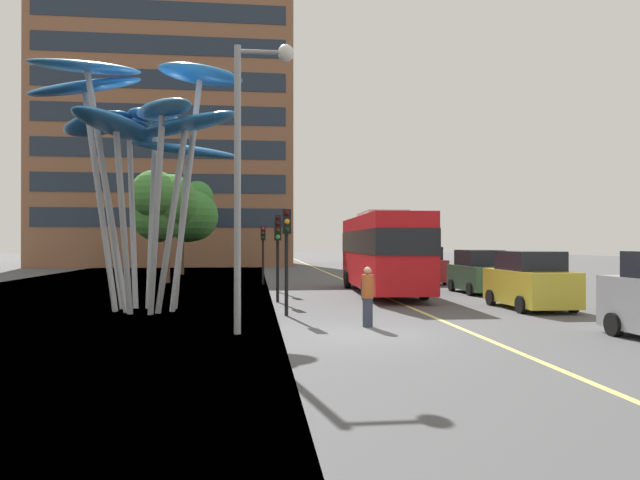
{
  "coord_description": "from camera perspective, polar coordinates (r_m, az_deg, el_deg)",
  "views": [
    {
      "loc": [
        -2.75,
        -15.02,
        2.39
      ],
      "look_at": [
        -0.05,
        8.85,
        2.5
      ],
      "focal_mm": 32.38,
      "sensor_mm": 36.0,
      "label": 1
    }
  ],
  "objects": [
    {
      "name": "street_lamp",
      "position": [
        15.43,
        -6.87,
        8.95
      ],
      "size": [
        1.58,
        0.44,
        7.64
      ],
      "color": "gray",
      "rests_on": "ground"
    },
    {
      "name": "backdrop_building",
      "position": [
        64.39,
        -14.53,
        9.42
      ],
      "size": [
        25.35,
        13.27,
        26.39
      ],
      "color": "brown",
      "rests_on": "ground"
    },
    {
      "name": "ground",
      "position": [
        15.36,
        1.58,
        -9.4
      ],
      "size": [
        120.0,
        240.0,
        0.1
      ],
      "color": "#4C4C4F"
    },
    {
      "name": "tree_pavement_far",
      "position": [
        44.68,
        -13.31,
        2.76
      ],
      "size": [
        5.59,
        5.59,
        7.15
      ],
      "color": "brown",
      "rests_on": "ground"
    },
    {
      "name": "traffic_light_island_mid",
      "position": [
        27.89,
        -4.2,
        0.35
      ],
      "size": [
        0.28,
        0.42,
        3.71
      ],
      "color": "black",
      "rests_on": "ground"
    },
    {
      "name": "car_parked_mid",
      "position": [
        22.18,
        20.01,
        -3.89
      ],
      "size": [
        2.05,
        4.06,
        2.08
      ],
      "color": "gold",
      "rests_on": "ground"
    },
    {
      "name": "leaf_sculpture",
      "position": [
        21.47,
        -17.36,
        10.86
      ],
      "size": [
        7.97,
        8.41,
        8.79
      ],
      "color": "#9EA0A5",
      "rests_on": "ground"
    },
    {
      "name": "red_bus",
      "position": [
        27.08,
        6.14,
        -0.89
      ],
      "size": [
        3.01,
        10.99,
        3.83
      ],
      "color": "red",
      "rests_on": "ground"
    },
    {
      "name": "car_side_street",
      "position": [
        34.2,
        10.28,
        -2.58
      ],
      "size": [
        1.9,
        3.81,
        2.15
      ],
      "color": "maroon",
      "rests_on": "ground"
    },
    {
      "name": "traffic_light_kerb_near",
      "position": [
        18.75,
        -3.32,
        0.14
      ],
      "size": [
        0.28,
        0.42,
        3.47
      ],
      "color": "black",
      "rests_on": "ground"
    },
    {
      "name": "tree_pavement_near",
      "position": [
        36.07,
        -15.33,
        3.36
      ],
      "size": [
        4.0,
        4.18,
        6.67
      ],
      "color": "brown",
      "rests_on": "ground"
    },
    {
      "name": "car_parked_far",
      "position": [
        28.27,
        15.45,
        -3.15
      ],
      "size": [
        2.02,
        3.95,
        2.05
      ],
      "color": "#2D5138",
      "rests_on": "ground"
    },
    {
      "name": "pedestrian",
      "position": [
        16.48,
        4.73,
        -5.61
      ],
      "size": [
        0.34,
        0.34,
        1.7
      ],
      "color": "#2D3342",
      "rests_on": "ground"
    },
    {
      "name": "traffic_light_kerb_far",
      "position": [
        23.1,
        -4.2,
        -0.27
      ],
      "size": [
        0.28,
        0.42,
        3.28
      ],
      "color": "black",
      "rests_on": "ground"
    },
    {
      "name": "traffic_light_opposite",
      "position": [
        33.03,
        -5.65,
        -0.22
      ],
      "size": [
        0.28,
        0.42,
        3.32
      ],
      "color": "black",
      "rests_on": "ground"
    }
  ]
}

